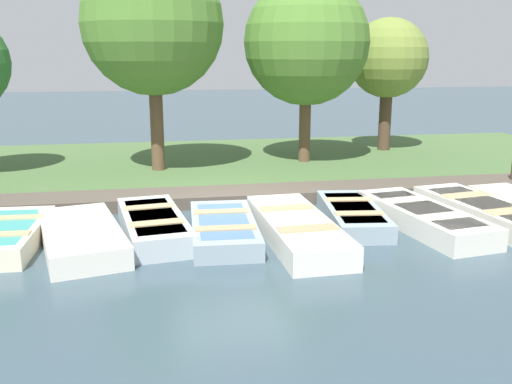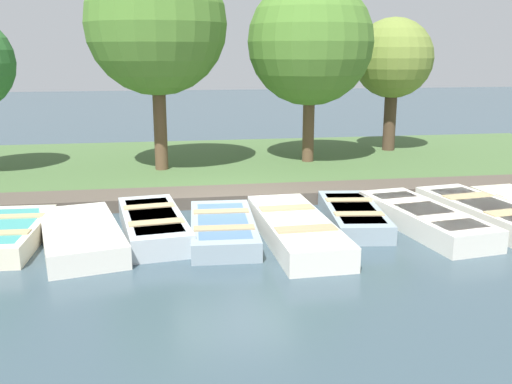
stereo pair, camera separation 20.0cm
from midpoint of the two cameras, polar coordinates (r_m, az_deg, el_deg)
name	(u,v)px [view 2 (the right image)]	position (r m, az deg, el deg)	size (l,w,h in m)	color
ground_plane	(232,215)	(11.92, -1.95, -2.36)	(80.00, 80.00, 0.00)	#384C56
shore_bank	(212,165)	(16.73, -4.09, 2.74)	(8.00, 24.00, 0.22)	#476638
dock_walkway	(226,196)	(12.95, -2.57, -0.42)	(1.13, 20.80, 0.27)	#51473D
rowboat_1	(6,234)	(11.00, -23.26, -3.89)	(2.68, 1.31, 0.39)	beige
rowboat_2	(81,235)	(10.45, -16.59, -4.15)	(3.15, 1.88, 0.41)	silver
rowboat_3	(153,224)	(10.76, -9.74, -3.19)	(3.04, 1.44, 0.43)	#B2BCC1
rowboat_4	(223,228)	(10.50, -2.80, -3.62)	(2.86, 1.29, 0.36)	#8C9EA8
rowboat_5	(296,229)	(10.36, 4.54, -3.67)	(3.56, 1.25, 0.44)	silver
rowboat_6	(353,215)	(11.49, 10.17, -2.26)	(2.85, 1.34, 0.37)	#8C9EA8
rowboat_7	(424,218)	(11.48, 16.94, -2.51)	(3.43, 1.56, 0.43)	silver
rowboat_8	(487,213)	(12.21, 22.57, -1.99)	(3.50, 1.61, 0.44)	silver
park_tree_left	(156,24)	(15.41, -9.58, 16.21)	(3.66, 3.66, 5.85)	brown
park_tree_center	(310,42)	(16.45, 5.81, 14.66)	(3.52, 3.52, 5.35)	brown
park_tree_right	(393,59)	(18.83, 13.86, 12.75)	(2.48, 2.48, 4.37)	#4C3828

